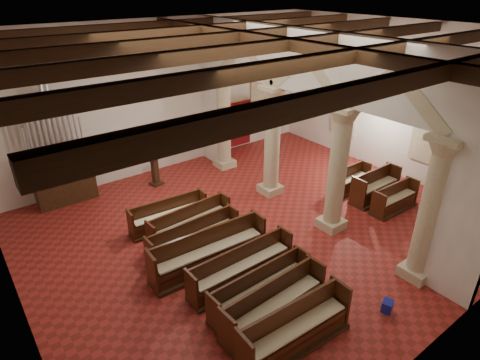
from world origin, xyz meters
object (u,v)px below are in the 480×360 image
pipe_organ (61,166)px  nave_pew_0 (295,333)px  aisle_pew_0 (394,202)px  processional_banner (278,138)px  lectern (155,173)px

pipe_organ → nave_pew_0: 9.95m
pipe_organ → nave_pew_0: (2.04, -9.69, -1.01)m
nave_pew_0 → aisle_pew_0: bearing=19.4°
pipe_organ → processional_banner: 9.02m
nave_pew_0 → aisle_pew_0: 7.17m
aisle_pew_0 → processional_banner: bearing=91.5°
nave_pew_0 → aisle_pew_0: size_ratio=1.43×
pipe_organ → nave_pew_0: bearing=-78.1°
processional_banner → aisle_pew_0: bearing=-103.5°
lectern → nave_pew_0: (-1.11, -8.90, -0.13)m
processional_banner → nave_pew_0: 10.68m
aisle_pew_0 → pipe_organ: bearing=141.0°
pipe_organ → aisle_pew_0: size_ratio=2.25×
processional_banner → nave_pew_0: size_ratio=0.98×
pipe_organ → lectern: pipe_organ is taller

